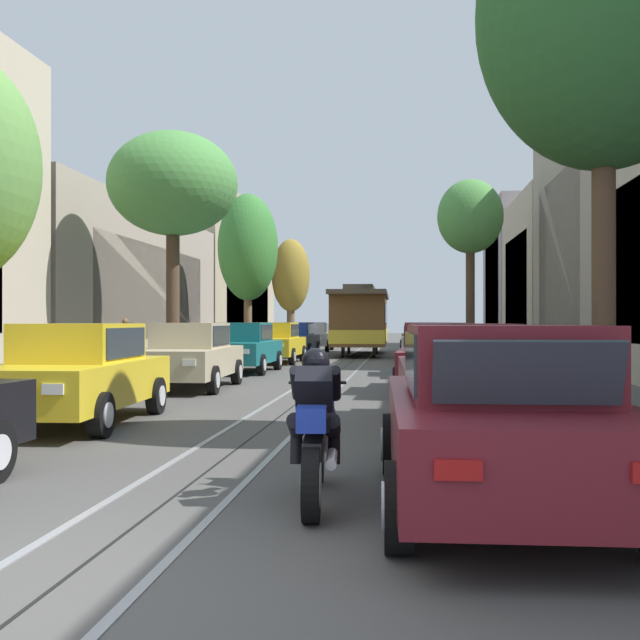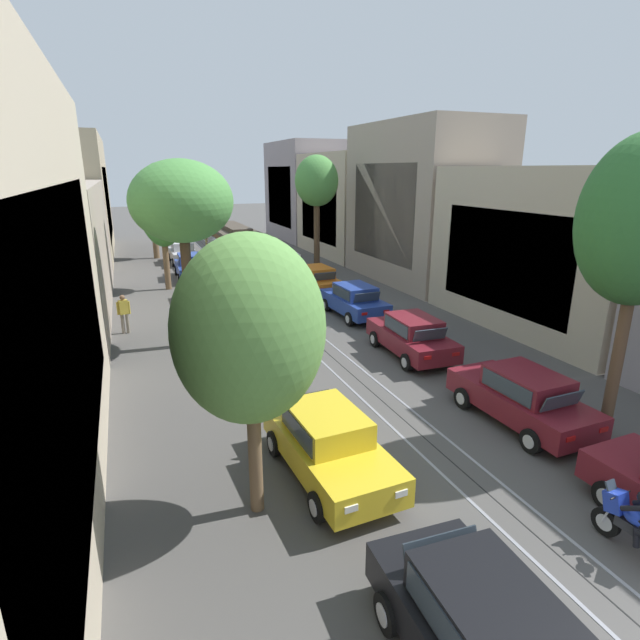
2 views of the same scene
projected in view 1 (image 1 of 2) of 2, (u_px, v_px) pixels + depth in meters
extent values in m
plane|color=#4C4947|center=(344.00, 368.00, 25.84)|extent=(160.00, 160.00, 0.00)
cube|color=gray|center=(338.00, 362.00, 29.29)|extent=(0.08, 62.07, 0.01)
cube|color=gray|center=(365.00, 362.00, 29.17)|extent=(0.08, 62.07, 0.01)
cube|color=black|center=(351.00, 362.00, 29.23)|extent=(0.03, 62.07, 0.01)
cube|color=gray|center=(96.00, 285.00, 30.44)|extent=(5.28, 17.72, 6.23)
cube|color=#2D3842|center=(157.00, 292.00, 30.14)|extent=(0.04, 12.62, 3.74)
cube|color=tan|center=(218.00, 274.00, 48.29)|extent=(4.22, 17.72, 9.40)
cube|color=#2D3842|center=(250.00, 281.00, 48.05)|extent=(0.04, 12.62, 5.64)
cube|color=gray|center=(633.00, 237.00, 28.02)|extent=(5.62, 10.51, 9.63)
cube|color=#2D3842|center=(557.00, 251.00, 28.33)|extent=(0.04, 7.57, 5.78)
cube|color=#BCAD93|center=(564.00, 275.00, 38.79)|extent=(5.04, 10.51, 8.13)
cube|color=#2D3842|center=(515.00, 283.00, 39.07)|extent=(0.04, 7.57, 4.88)
cube|color=gray|center=(534.00, 275.00, 49.50)|extent=(5.66, 10.51, 9.50)
cube|color=#2D3842|center=(492.00, 282.00, 49.82)|extent=(0.04, 7.57, 5.70)
cube|color=#B21414|center=(8.00, 399.00, 8.19)|extent=(0.28, 0.05, 0.12)
cylinder|color=silver|center=(1.00, 452.00, 7.31)|extent=(0.03, 0.35, 0.35)
cube|color=gold|center=(77.00, 383.00, 11.61)|extent=(2.01, 4.38, 0.66)
cube|color=gold|center=(80.00, 342.00, 11.76)|extent=(1.58, 2.13, 0.60)
cube|color=#2D3842|center=(58.00, 345.00, 10.93)|extent=(1.34, 0.29, 0.47)
cube|color=#2D3842|center=(107.00, 342.00, 12.95)|extent=(1.30, 0.26, 0.45)
cube|color=#2D3842|center=(127.00, 342.00, 11.72)|extent=(0.12, 1.81, 0.47)
cube|color=#2D3842|center=(35.00, 342.00, 11.81)|extent=(0.12, 1.81, 0.47)
cube|color=white|center=(53.00, 389.00, 9.42)|extent=(0.28, 0.05, 0.14)
cube|color=#B21414|center=(152.00, 368.00, 13.73)|extent=(0.28, 0.05, 0.12)
cube|color=#B21414|center=(93.00, 368.00, 13.81)|extent=(0.28, 0.05, 0.12)
cylinder|color=black|center=(101.00, 415.00, 10.23)|extent=(0.23, 0.65, 0.64)
cylinder|color=silver|center=(109.00, 415.00, 10.22)|extent=(0.04, 0.35, 0.35)
cylinder|color=black|center=(156.00, 396.00, 12.89)|extent=(0.23, 0.65, 0.64)
cylinder|color=silver|center=(162.00, 396.00, 12.88)|extent=(0.04, 0.35, 0.35)
cylinder|color=black|center=(58.00, 395.00, 13.00)|extent=(0.23, 0.65, 0.64)
cylinder|color=silver|center=(51.00, 395.00, 13.01)|extent=(0.04, 0.35, 0.35)
cube|color=#C1B28E|center=(190.00, 362.00, 17.74)|extent=(1.94, 4.35, 0.66)
cube|color=#C1B28E|center=(191.00, 335.00, 17.89)|extent=(1.54, 2.11, 0.60)
cube|color=#2D3842|center=(182.00, 337.00, 17.06)|extent=(1.34, 0.26, 0.47)
cube|color=#2D3842|center=(203.00, 335.00, 19.07)|extent=(1.30, 0.24, 0.45)
cube|color=#2D3842|center=(222.00, 335.00, 17.83)|extent=(0.09, 1.81, 0.47)
cube|color=#2D3842|center=(161.00, 335.00, 17.96)|extent=(0.09, 1.81, 0.47)
cube|color=white|center=(189.00, 363.00, 15.54)|extent=(0.28, 0.05, 0.14)
cube|color=#B21414|center=(231.00, 354.00, 19.85)|extent=(0.28, 0.05, 0.12)
cube|color=white|center=(137.00, 362.00, 15.64)|extent=(0.28, 0.05, 0.14)
cube|color=#B21414|center=(190.00, 354.00, 19.94)|extent=(0.28, 0.05, 0.12)
cylinder|color=black|center=(213.00, 380.00, 16.34)|extent=(0.22, 0.65, 0.64)
cylinder|color=silver|center=(218.00, 380.00, 16.33)|extent=(0.03, 0.35, 0.35)
cylinder|color=black|center=(135.00, 380.00, 16.49)|extent=(0.22, 0.65, 0.64)
cylinder|color=silver|center=(130.00, 379.00, 16.50)|extent=(0.03, 0.35, 0.35)
cylinder|color=black|center=(237.00, 372.00, 19.00)|extent=(0.22, 0.65, 0.64)
cylinder|color=silver|center=(241.00, 372.00, 18.99)|extent=(0.03, 0.35, 0.35)
cylinder|color=black|center=(169.00, 372.00, 19.14)|extent=(0.22, 0.65, 0.64)
cylinder|color=silver|center=(165.00, 371.00, 19.15)|extent=(0.03, 0.35, 0.35)
cube|color=#196B70|center=(243.00, 352.00, 23.53)|extent=(1.85, 4.32, 0.66)
cube|color=#196B70|center=(244.00, 332.00, 23.68)|extent=(1.50, 2.08, 0.60)
cube|color=#2D3842|center=(238.00, 333.00, 22.85)|extent=(1.33, 0.24, 0.47)
cube|color=#2D3842|center=(252.00, 332.00, 24.85)|extent=(1.30, 0.21, 0.45)
cube|color=#2D3842|center=(267.00, 332.00, 23.58)|extent=(0.05, 1.81, 0.47)
cube|color=#2D3842|center=(221.00, 332.00, 23.77)|extent=(0.05, 1.81, 0.47)
cube|color=white|center=(244.00, 352.00, 21.31)|extent=(0.28, 0.04, 0.14)
cube|color=#B21414|center=(273.00, 347.00, 25.60)|extent=(0.28, 0.04, 0.12)
cube|color=white|center=(207.00, 351.00, 21.46)|extent=(0.28, 0.04, 0.14)
cube|color=#B21414|center=(241.00, 346.00, 25.74)|extent=(0.28, 0.04, 0.12)
cylinder|color=black|center=(261.00, 365.00, 22.09)|extent=(0.21, 0.64, 0.64)
cylinder|color=silver|center=(265.00, 365.00, 22.08)|extent=(0.02, 0.35, 0.35)
cylinder|color=black|center=(204.00, 364.00, 22.32)|extent=(0.21, 0.64, 0.64)
cylinder|color=silver|center=(200.00, 364.00, 22.33)|extent=(0.02, 0.35, 0.35)
cylinder|color=black|center=(278.00, 360.00, 24.74)|extent=(0.21, 0.64, 0.64)
cylinder|color=silver|center=(281.00, 360.00, 24.72)|extent=(0.02, 0.35, 0.35)
cylinder|color=black|center=(226.00, 360.00, 24.96)|extent=(0.21, 0.64, 0.64)
cylinder|color=silver|center=(223.00, 360.00, 24.97)|extent=(0.02, 0.35, 0.35)
cube|color=gold|center=(275.00, 346.00, 28.84)|extent=(1.85, 4.32, 0.66)
cube|color=gold|center=(276.00, 330.00, 28.99)|extent=(1.50, 2.08, 0.60)
cube|color=#2D3842|center=(272.00, 331.00, 28.16)|extent=(1.33, 0.24, 0.47)
cube|color=#2D3842|center=(281.00, 330.00, 30.16)|extent=(1.30, 0.21, 0.45)
cube|color=#2D3842|center=(295.00, 330.00, 28.90)|extent=(0.05, 1.81, 0.47)
cube|color=#2D3842|center=(257.00, 330.00, 29.08)|extent=(0.05, 1.81, 0.47)
cube|color=white|center=(279.00, 346.00, 26.63)|extent=(0.28, 0.04, 0.14)
cube|color=#B21414|center=(298.00, 342.00, 30.91)|extent=(0.28, 0.04, 0.12)
cube|color=white|center=(249.00, 345.00, 26.77)|extent=(0.28, 0.04, 0.14)
cube|color=#B21414|center=(272.00, 342.00, 31.05)|extent=(0.28, 0.04, 0.12)
cylinder|color=black|center=(292.00, 356.00, 27.41)|extent=(0.21, 0.64, 0.64)
cylinder|color=silver|center=(295.00, 357.00, 27.39)|extent=(0.02, 0.35, 0.35)
cylinder|color=black|center=(246.00, 356.00, 27.62)|extent=(0.21, 0.64, 0.64)
cylinder|color=silver|center=(243.00, 356.00, 27.64)|extent=(0.02, 0.35, 0.35)
cylinder|color=black|center=(303.00, 353.00, 30.05)|extent=(0.21, 0.64, 0.64)
cylinder|color=silver|center=(305.00, 353.00, 30.04)|extent=(0.02, 0.35, 0.35)
cylinder|color=black|center=(260.00, 353.00, 30.27)|extent=(0.21, 0.64, 0.64)
cylinder|color=silver|center=(258.00, 353.00, 30.28)|extent=(0.02, 0.35, 0.35)
cube|color=#233D93|center=(295.00, 342.00, 34.99)|extent=(1.92, 4.35, 0.66)
cube|color=#233D93|center=(295.00, 329.00, 35.14)|extent=(1.53, 2.10, 0.60)
cube|color=#2D3842|center=(292.00, 329.00, 34.31)|extent=(1.34, 0.26, 0.47)
cube|color=#2D3842|center=(299.00, 329.00, 36.31)|extent=(1.30, 0.23, 0.45)
cube|color=#2D3842|center=(311.00, 329.00, 35.04)|extent=(0.08, 1.81, 0.47)
cube|color=#2D3842|center=(280.00, 329.00, 35.25)|extent=(0.08, 1.81, 0.47)
cube|color=white|center=(299.00, 341.00, 32.77)|extent=(0.28, 0.05, 0.14)
cube|color=#B21414|center=(313.00, 339.00, 37.05)|extent=(0.28, 0.05, 0.12)
cube|color=white|center=(274.00, 341.00, 32.93)|extent=(0.28, 0.05, 0.14)
cube|color=#B21414|center=(291.00, 339.00, 37.21)|extent=(0.28, 0.05, 0.12)
cylinder|color=black|center=(309.00, 350.00, 33.55)|extent=(0.22, 0.65, 0.64)
cylinder|color=silver|center=(311.00, 350.00, 33.53)|extent=(0.03, 0.35, 0.35)
cylinder|color=black|center=(271.00, 350.00, 33.80)|extent=(0.22, 0.65, 0.64)
cylinder|color=silver|center=(268.00, 350.00, 33.81)|extent=(0.03, 0.35, 0.35)
cylinder|color=black|center=(317.00, 348.00, 36.19)|extent=(0.22, 0.65, 0.64)
cylinder|color=silver|center=(319.00, 348.00, 36.17)|extent=(0.03, 0.35, 0.35)
cylinder|color=black|center=(282.00, 348.00, 36.44)|extent=(0.22, 0.65, 0.64)
cylinder|color=silver|center=(280.00, 348.00, 36.45)|extent=(0.03, 0.35, 0.35)
cube|color=#B7B7BC|center=(314.00, 339.00, 40.93)|extent=(1.83, 4.31, 0.66)
cube|color=#B7B7BC|center=(314.00, 328.00, 41.08)|extent=(1.49, 2.07, 0.60)
cube|color=#2D3842|center=(312.00, 328.00, 40.25)|extent=(1.33, 0.23, 0.47)
cube|color=#2D3842|center=(316.00, 328.00, 42.26)|extent=(1.30, 0.21, 0.45)
cube|color=#2D3842|center=(327.00, 328.00, 41.00)|extent=(0.04, 1.81, 0.47)
cube|color=#2D3842|center=(301.00, 328.00, 41.16)|extent=(0.04, 1.81, 0.47)
cube|color=white|center=(320.00, 338.00, 38.72)|extent=(0.28, 0.04, 0.14)
cube|color=#B21414|center=(328.00, 337.00, 43.02)|extent=(0.28, 0.04, 0.12)
cube|color=white|center=(298.00, 338.00, 38.84)|extent=(0.28, 0.04, 0.14)
cube|color=#B21414|center=(309.00, 336.00, 43.14)|extent=(0.28, 0.04, 0.12)
cylinder|color=black|center=(327.00, 346.00, 39.51)|extent=(0.20, 0.64, 0.64)
cylinder|color=silver|center=(329.00, 346.00, 39.50)|extent=(0.02, 0.35, 0.35)
cylinder|color=black|center=(295.00, 346.00, 39.70)|extent=(0.20, 0.64, 0.64)
cylinder|color=silver|center=(293.00, 346.00, 39.71)|extent=(0.02, 0.35, 0.35)
cylinder|color=black|center=(332.00, 344.00, 42.16)|extent=(0.20, 0.64, 0.64)
cylinder|color=silver|center=(334.00, 344.00, 42.15)|extent=(0.02, 0.35, 0.35)
cylinder|color=black|center=(301.00, 344.00, 42.35)|extent=(0.20, 0.64, 0.64)
cylinder|color=silver|center=(299.00, 344.00, 42.36)|extent=(0.02, 0.35, 0.35)
cube|color=maroon|center=(497.00, 433.00, 6.40)|extent=(1.94, 4.36, 0.66)
cube|color=maroon|center=(500.00, 361.00, 6.25)|extent=(1.55, 2.11, 0.60)
cube|color=#2D3842|center=(486.00, 358.00, 7.08)|extent=(1.34, 0.27, 0.47)
cube|color=#2D3842|center=(528.00, 373.00, 5.07)|extent=(1.30, 0.24, 0.45)
cube|color=#2D3842|center=(411.00, 360.00, 6.31)|extent=(0.09, 1.81, 0.47)
cube|color=#2D3842|center=(591.00, 361.00, 6.19)|extent=(0.09, 1.81, 0.47)
cube|color=white|center=(419.00, 396.00, 8.59)|extent=(0.28, 0.05, 0.14)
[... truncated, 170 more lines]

